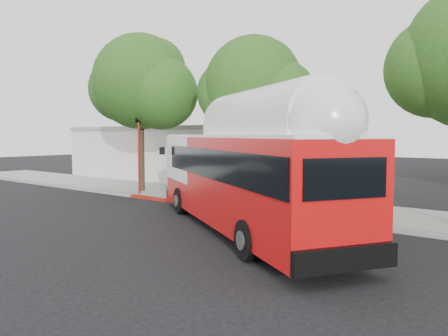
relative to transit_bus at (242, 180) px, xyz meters
The scene contains 9 objects.
ground 3.00m from the transit_bus, 165.82° to the right, with size 120.00×120.00×0.00m, color black.
sidewalk 6.61m from the transit_bus, 110.52° to the left, with size 60.00×5.00×0.15m, color gray.
curb_strip 4.42m from the transit_bus, 123.65° to the left, with size 60.00×0.30×0.15m, color gray.
red_curb_segment 6.47m from the transit_bus, 147.41° to the left, with size 10.00×0.32×0.16m, color maroon.
street_tree_left 12.74m from the transit_bus, 155.07° to the left, with size 6.67×5.80×9.74m.
street_tree_mid 7.34m from the transit_bus, 117.12° to the left, with size 5.75×5.00×8.62m.
low_commercial_bldg 21.07m from the transit_bus, 140.36° to the left, with size 16.20×10.20×4.25m.
transit_bus is the anchor object (origin of this frame).
signal_pole 10.81m from the transit_bus, 159.55° to the left, with size 0.13×0.43×4.58m.
Camera 1 is at (11.64, -12.56, 3.62)m, focal length 35.00 mm.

